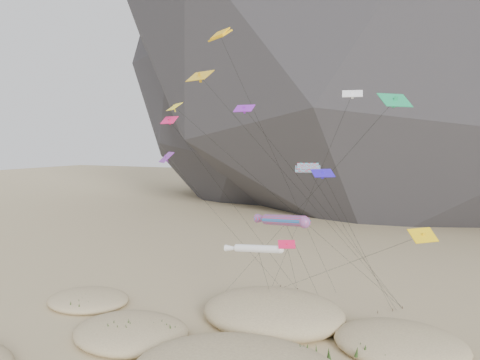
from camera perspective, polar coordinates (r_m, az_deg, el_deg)
kite_stakes at (r=57.32m, az=9.52°, el=-14.19°), size 20.41×6.46×0.30m
rainbow_tube_kite at (r=44.97m, az=5.19°, el=-4.91°), size 6.98×11.82×12.03m
white_tube_kite at (r=41.59m, az=1.84°, el=-8.38°), size 5.73×12.14×9.84m
orange_parafoil at (r=46.89m, az=-2.24°, el=16.83°), size 9.52×16.87×29.40m
multi_parafoil at (r=43.06m, az=8.42°, el=1.22°), size 8.00×12.80×16.73m
delta_kites at (r=42.54m, az=3.74°, el=4.48°), size 27.09×18.78×25.13m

